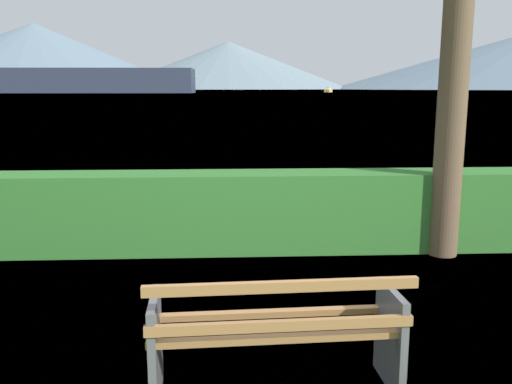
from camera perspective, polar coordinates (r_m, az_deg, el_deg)
name	(u,v)px	position (r m, az deg, el deg)	size (l,w,h in m)	color
water_surface	(229,91)	(312.79, -2.85, 10.52)	(620.00, 620.00, 0.00)	slate
park_bench	(276,333)	(3.63, 2.13, -14.51)	(1.66, 0.65, 0.87)	olive
hedge_row	(253,212)	(6.69, -0.29, -2.05)	(9.33, 0.62, 0.97)	#2D6B28
fishing_boat_near	(328,90)	(217.39, 7.56, 10.48)	(4.16, 5.97, 2.00)	gold
distant_hills	(331,59)	(564.37, 7.81, 13.59)	(863.66, 415.56, 64.22)	slate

